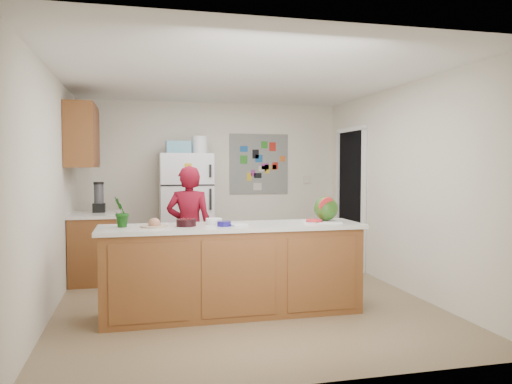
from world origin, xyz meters
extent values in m
cube|color=brown|center=(0.00, 0.00, -0.01)|extent=(4.00, 4.50, 0.02)
cube|color=beige|center=(0.00, 2.26, 1.25)|extent=(4.00, 0.02, 2.50)
cube|color=beige|center=(-2.01, 0.00, 1.25)|extent=(0.02, 4.50, 2.50)
cube|color=beige|center=(2.01, 0.00, 1.25)|extent=(0.02, 4.50, 2.50)
cube|color=white|center=(0.00, 0.00, 2.51)|extent=(4.00, 4.50, 0.02)
cube|color=black|center=(1.99, 1.45, 1.02)|extent=(0.03, 0.85, 2.04)
cube|color=brown|center=(-0.20, -0.50, 0.44)|extent=(2.60, 0.62, 0.88)
cube|color=silver|center=(-0.20, -0.50, 0.90)|extent=(2.68, 0.70, 0.04)
cube|color=brown|center=(-1.69, 1.35, 0.43)|extent=(0.60, 0.80, 0.86)
cube|color=silver|center=(-1.69, 1.35, 0.88)|extent=(0.64, 0.84, 0.04)
cube|color=brown|center=(-1.82, 1.30, 1.90)|extent=(0.35, 1.00, 0.80)
cube|color=silver|center=(-0.45, 1.88, 0.85)|extent=(0.75, 0.70, 1.70)
cube|color=#5999B2|center=(-0.55, 1.88, 1.79)|extent=(0.35, 0.28, 0.18)
cube|color=slate|center=(0.75, 2.24, 1.55)|extent=(0.95, 0.01, 0.95)
imported|color=maroon|center=(-0.53, 0.55, 0.76)|extent=(0.63, 0.49, 1.52)
cylinder|color=black|center=(-1.64, 1.48, 1.09)|extent=(0.13, 0.13, 0.38)
cube|color=silver|center=(0.77, -0.47, 0.93)|extent=(0.45, 0.37, 0.01)
sphere|color=#195012|center=(0.83, -0.45, 1.06)|extent=(0.26, 0.26, 0.26)
cylinder|color=red|center=(0.67, -0.52, 0.94)|extent=(0.17, 0.17, 0.02)
cylinder|color=black|center=(-0.67, -0.51, 0.96)|extent=(0.25, 0.25, 0.07)
cylinder|color=silver|center=(-0.38, -0.40, 0.95)|extent=(0.20, 0.20, 0.06)
cylinder|color=navy|center=(-0.31, -0.59, 0.95)|extent=(0.17, 0.17, 0.05)
cylinder|color=beige|center=(-0.98, -0.50, 0.93)|extent=(0.32, 0.32, 0.02)
cube|color=white|center=(-0.17, -0.57, 0.93)|extent=(0.20, 0.19, 0.02)
cube|color=gray|center=(0.62, -0.58, 0.93)|extent=(0.11, 0.08, 0.01)
imported|color=#103F13|center=(-1.30, -0.45, 1.07)|extent=(0.19, 0.21, 0.30)
camera|label=1|loc=(-1.15, -5.46, 1.52)|focal=35.00mm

